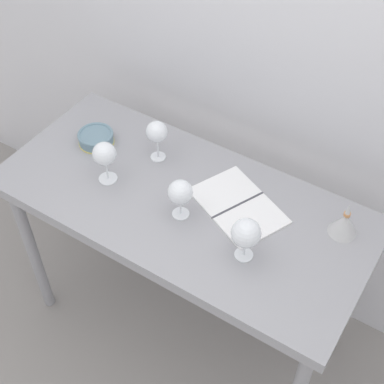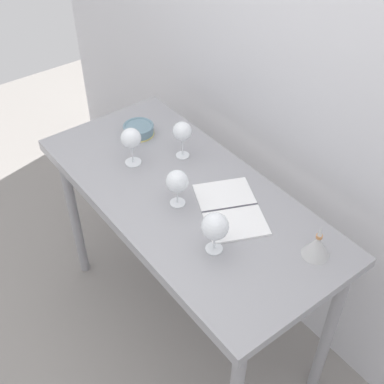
% 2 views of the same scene
% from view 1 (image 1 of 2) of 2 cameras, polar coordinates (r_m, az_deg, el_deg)
% --- Properties ---
extents(ground_plane, '(6.00, 6.00, 0.00)m').
position_cam_1_polar(ground_plane, '(2.75, -0.69, -13.48)').
color(ground_plane, gray).
extents(back_wall, '(3.80, 0.04, 2.60)m').
position_cam_1_polar(back_wall, '(2.10, 6.54, 15.25)').
color(back_wall, silver).
rests_on(back_wall, ground_plane).
extents(steel_counter, '(1.40, 0.65, 0.90)m').
position_cam_1_polar(steel_counter, '(2.10, -0.98, -2.70)').
color(steel_counter, '#939398').
rests_on(steel_counter, ground_plane).
extents(wine_glass_near_right, '(0.10, 0.10, 0.17)m').
position_cam_1_polar(wine_glass_near_right, '(1.77, 5.61, -4.33)').
color(wine_glass_near_right, white).
rests_on(wine_glass_near_right, steel_counter).
extents(wine_glass_near_center, '(0.09, 0.09, 0.16)m').
position_cam_1_polar(wine_glass_near_center, '(1.89, -1.22, -0.09)').
color(wine_glass_near_center, white).
rests_on(wine_glass_near_center, steel_counter).
extents(wine_glass_near_left, '(0.09, 0.09, 0.17)m').
position_cam_1_polar(wine_glass_near_left, '(2.03, -9.05, 3.83)').
color(wine_glass_near_left, white).
rests_on(wine_glass_near_left, steel_counter).
extents(wine_glass_far_left, '(0.08, 0.08, 0.17)m').
position_cam_1_polar(wine_glass_far_left, '(2.10, -3.66, 6.13)').
color(wine_glass_far_left, white).
rests_on(wine_glass_far_left, steel_counter).
extents(open_notebook, '(0.40, 0.35, 0.01)m').
position_cam_1_polar(open_notebook, '(2.00, 4.78, -1.41)').
color(open_notebook, white).
rests_on(open_notebook, steel_counter).
extents(tasting_bowl, '(0.14, 0.14, 0.05)m').
position_cam_1_polar(tasting_bowl, '(2.26, -9.91, 5.58)').
color(tasting_bowl, '#DBCC66').
rests_on(tasting_bowl, steel_counter).
extents(decanter_funnel, '(0.10, 0.10, 0.14)m').
position_cam_1_polar(decanter_funnel, '(1.95, 15.47, -3.15)').
color(decanter_funnel, '#B7B7B7').
rests_on(decanter_funnel, steel_counter).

